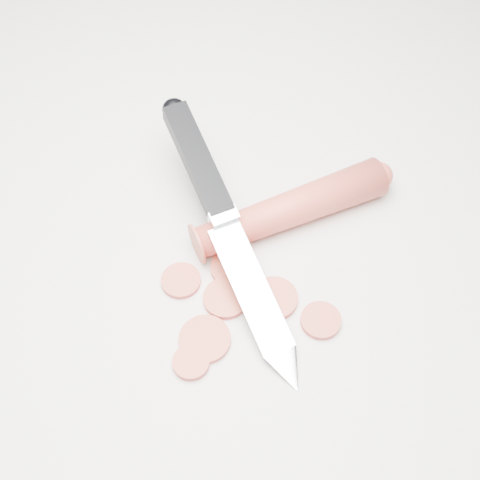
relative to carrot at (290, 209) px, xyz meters
The scene contains 10 objects.
ground 0.04m from the carrot, 75.20° to the right, with size 2.40×2.40×0.00m, color silver.
carrot is the anchor object (origin of this frame).
carrot_slice_0 0.14m from the carrot, 89.89° to the right, with size 0.04×0.04×0.01m, color #C4452E.
carrot_slice_1 0.11m from the carrot, 114.27° to the right, with size 0.03×0.03×0.01m, color #C4452E.
carrot_slice_2 0.07m from the carrot, 102.90° to the right, with size 0.04×0.04×0.01m, color #C4452E.
carrot_slice_3 0.10m from the carrot, 46.11° to the right, with size 0.03×0.03×0.01m, color #C4452E.
carrot_slice_4 0.08m from the carrot, 69.38° to the right, with size 0.04×0.04×0.01m, color #C4452E.
carrot_slice_5 0.10m from the carrot, 93.15° to the right, with size 0.04×0.04×0.01m, color #C4452E.
carrot_slice_6 0.16m from the carrot, 89.28° to the right, with size 0.03×0.03×0.01m, color #C4452E.
kitchen_knife 0.06m from the carrot, 112.71° to the right, with size 0.24×0.17×0.07m, color silver, non-canonical shape.
Camera 1 is at (0.13, -0.27, 0.48)m, focal length 50.00 mm.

